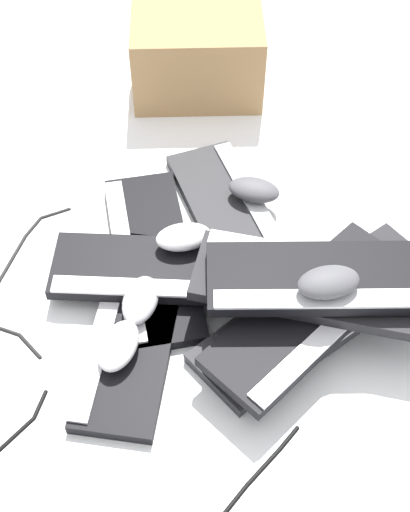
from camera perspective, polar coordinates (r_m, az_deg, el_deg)
The scene contains 17 objects.
ground_plane at distance 1.41m, azimuth 1.37°, elevation -3.28°, with size 3.20×3.20×0.00m, color white.
keyboard_0 at distance 1.52m, azimuth 2.30°, elevation 3.00°, with size 0.38×0.44×0.03m.
keyboard_1 at distance 1.45m, azimuth -4.36°, elevation -0.03°, with size 0.42×0.42×0.03m.
keyboard_2 at distance 1.36m, azimuth -5.75°, elevation -5.74°, with size 0.46×0.33×0.03m.
keyboard_3 at distance 1.37m, azimuth 7.50°, elevation -4.99°, with size 0.46×0.26×0.03m.
keyboard_4 at distance 1.36m, azimuth 10.22°, elevation -3.83°, with size 0.46×0.29×0.03m.
keyboard_5 at distance 1.31m, azimuth 8.49°, elevation -4.53°, with size 0.46×0.23×0.03m.
keyboard_6 at distance 1.31m, azimuth 8.73°, elevation -2.20°, with size 0.30×0.46×0.03m.
keyboard_7 at distance 1.39m, azimuth -3.27°, elevation -1.15°, with size 0.36×0.45×0.03m.
keyboard_8 at distance 1.29m, azimuth 10.01°, elevation -1.82°, with size 0.37×0.45×0.03m.
mouse_0 at distance 1.30m, azimuth -6.92°, elevation -7.14°, with size 0.11×0.07×0.04m, color silver.
mouse_1 at distance 1.40m, azimuth -1.73°, elevation 1.54°, with size 0.11×0.07×0.04m, color silver.
mouse_2 at distance 1.53m, azimuth 3.94°, elevation 5.30°, with size 0.11×0.07×0.04m, color #4C4C51.
mouse_3 at distance 1.23m, azimuth 9.85°, elevation -2.08°, with size 0.11×0.07×0.04m, color #4C4C51.
mouse_4 at distance 1.35m, azimuth -5.18°, elevation -3.52°, with size 0.11×0.07×0.04m, color #B7B7BC.
cable_1 at distance 1.48m, azimuth -14.76°, elevation -1.66°, with size 0.32×0.24×0.01m.
cardboard_box at distance 1.79m, azimuth -0.61°, elevation 15.64°, with size 0.31×0.21×0.20m, color #9E774C.
Camera 1 is at (-0.69, -0.43, 1.15)m, focal length 50.00 mm.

